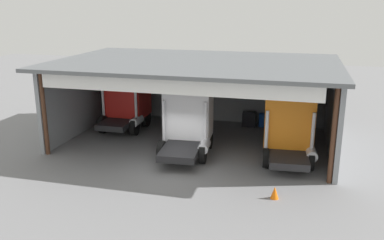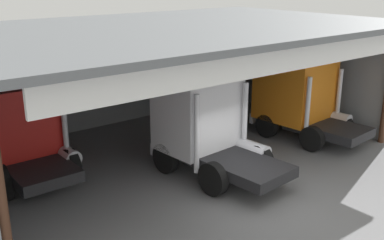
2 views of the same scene
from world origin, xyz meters
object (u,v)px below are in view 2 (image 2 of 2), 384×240
at_px(tool_cart, 170,107).
at_px(truck_orange_left_bay, 299,93).
at_px(oil_drum, 183,104).
at_px(truck_red_center_bay, 20,129).
at_px(truck_white_center_left_bay, 204,120).

bearing_deg(tool_cart, truck_orange_left_bay, -63.49).
relative_size(truck_orange_left_bay, oil_drum, 5.43).
height_order(truck_red_center_bay, truck_orange_left_bay, truck_orange_left_bay).
bearing_deg(oil_drum, tool_cart, -168.91).
xyz_separation_m(truck_white_center_left_bay, truck_orange_left_bay, (5.52, 0.34, -0.01)).
height_order(truck_white_center_left_bay, oil_drum, truck_white_center_left_bay).
bearing_deg(truck_orange_left_bay, truck_white_center_left_bay, 179.04).
height_order(oil_drum, tool_cart, tool_cart).
relative_size(truck_red_center_bay, tool_cart, 4.36).
relative_size(truck_red_center_bay, truck_orange_left_bay, 0.90).
xyz_separation_m(truck_red_center_bay, truck_orange_left_bay, (10.71, -3.06, 0.14)).
height_order(truck_white_center_left_bay, truck_orange_left_bay, truck_white_center_left_bay).
relative_size(oil_drum, tool_cart, 0.90).
relative_size(truck_orange_left_bay, tool_cart, 4.86).
xyz_separation_m(truck_orange_left_bay, tool_cart, (-2.77, 5.56, -1.37)).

